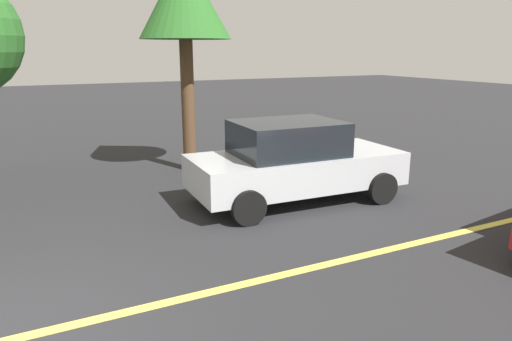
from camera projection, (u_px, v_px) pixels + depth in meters
lane_marking_centre at (244, 284)px, 6.26m from camera, size 28.00×0.16×0.01m
car_silver_crossing at (294, 161)px, 9.54m from camera, size 4.37×2.17×1.65m
tree_left_verge at (184, 0)px, 11.21m from camera, size 2.21×2.21×5.23m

